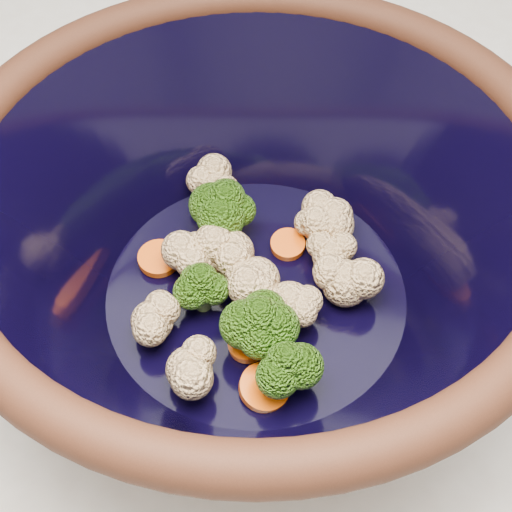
% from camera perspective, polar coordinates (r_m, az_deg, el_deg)
% --- Properties ---
extents(counter, '(1.20, 1.20, 0.90)m').
position_cam_1_polar(counter, '(0.96, 2.05, -18.04)').
color(counter, silver).
rests_on(counter, ground).
extents(mixing_bowl, '(0.49, 0.49, 0.17)m').
position_cam_1_polar(mixing_bowl, '(0.46, -0.00, 1.26)').
color(mixing_bowl, black).
rests_on(mixing_bowl, counter).
extents(vegetable_pile, '(0.17, 0.19, 0.05)m').
position_cam_1_polar(vegetable_pile, '(0.49, -0.16, -1.33)').
color(vegetable_pile, '#608442').
rests_on(vegetable_pile, mixing_bowl).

